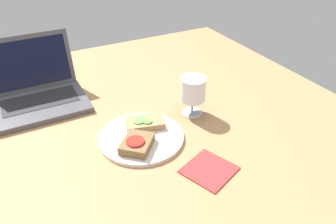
% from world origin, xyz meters
% --- Properties ---
extents(wooden_table, '(1.40, 1.40, 0.03)m').
position_xyz_m(wooden_table, '(0.00, 0.00, 0.01)').
color(wooden_table, '#B27F51').
rests_on(wooden_table, ground).
extents(plate, '(0.25, 0.25, 0.01)m').
position_xyz_m(plate, '(-0.04, -0.07, 0.04)').
color(plate, silver).
rests_on(plate, wooden_table).
extents(sandwich_with_tomato, '(0.12, 0.12, 0.03)m').
position_xyz_m(sandwich_with_tomato, '(-0.08, -0.12, 0.05)').
color(sandwich_with_tomato, brown).
rests_on(sandwich_with_tomato, plate).
extents(sandwich_with_cucumber, '(0.13, 0.10, 0.02)m').
position_xyz_m(sandwich_with_cucumber, '(-0.01, -0.03, 0.05)').
color(sandwich_with_cucumber, '#A88456').
rests_on(sandwich_with_cucumber, plate).
extents(wine_glass, '(0.08, 0.08, 0.13)m').
position_xyz_m(wine_glass, '(0.16, -0.02, 0.12)').
color(wine_glass, white).
rests_on(wine_glass, wooden_table).
extents(laptop, '(0.30, 0.26, 0.22)m').
position_xyz_m(laptop, '(-0.28, 0.28, 0.07)').
color(laptop, '#4C4C51').
rests_on(laptop, wooden_table).
extents(napkin, '(0.16, 0.16, 0.00)m').
position_xyz_m(napkin, '(0.06, -0.28, 0.03)').
color(napkin, '#B23333').
rests_on(napkin, wooden_table).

